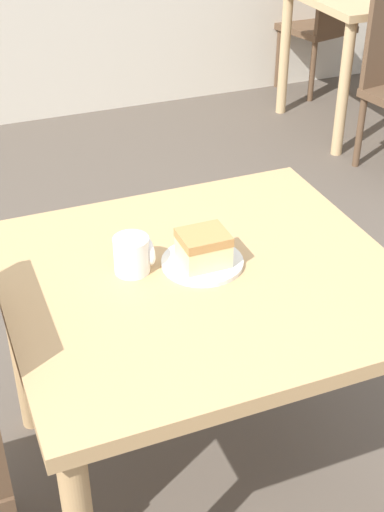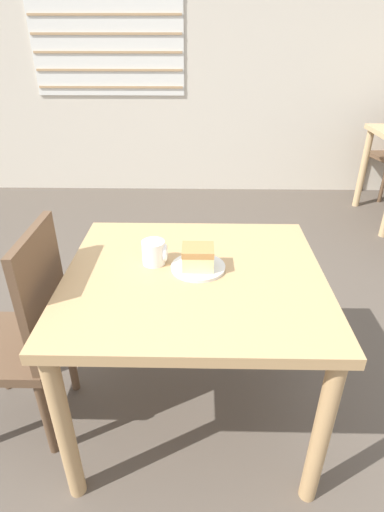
% 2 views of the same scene
% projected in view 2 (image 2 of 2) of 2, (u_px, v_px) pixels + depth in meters
% --- Properties ---
extents(ground_plane, '(14.00, 14.00, 0.00)m').
position_uv_depth(ground_plane, '(162.00, 433.00, 1.69)').
color(ground_plane, brown).
extents(wall_back, '(10.00, 0.10, 2.80)m').
position_uv_depth(wall_back, '(184.00, 41.00, 3.63)').
color(wall_back, beige).
rests_on(wall_back, ground_plane).
extents(dining_table_near, '(0.94, 0.86, 0.72)m').
position_uv_depth(dining_table_near, '(194.00, 296.00, 1.50)').
color(dining_table_near, tan).
rests_on(dining_table_near, ground_plane).
extents(chair_near_window, '(0.38, 0.38, 0.90)m').
position_uv_depth(chair_near_window, '(24.00, 332.00, 1.53)').
color(chair_near_window, brown).
rests_on(chair_near_window, ground_plane).
extents(plate, '(0.20, 0.20, 0.01)m').
position_uv_depth(plate, '(198.00, 267.00, 1.48)').
color(plate, white).
rests_on(plate, dining_table_near).
extents(cake_slice, '(0.12, 0.10, 0.08)m').
position_uv_depth(cake_slice, '(198.00, 257.00, 1.45)').
color(cake_slice, beige).
rests_on(cake_slice, plate).
extents(coffee_mug, '(0.09, 0.09, 0.09)m').
position_uv_depth(coffee_mug, '(155.00, 252.00, 1.49)').
color(coffee_mug, white).
rests_on(coffee_mug, dining_table_near).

